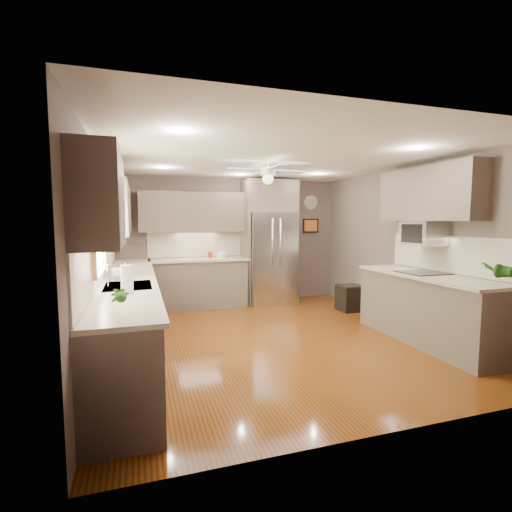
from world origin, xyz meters
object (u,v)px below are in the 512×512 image
microwave (423,233)px  bowl (221,257)px  canister_d (210,255)px  soap_bottle (117,272)px  paper_towel (127,279)px  potted_plant_left (120,295)px  potted_plant_right (496,270)px  stool (350,298)px  refrigerator (270,244)px  canister_c (196,254)px

microwave → bowl: bearing=130.3°
canister_d → soap_bottle: 2.75m
paper_towel → potted_plant_left: bearing=-92.4°
potted_plant_right → paper_towel: 3.92m
potted_plant_right → stool: bearing=90.2°
paper_towel → soap_bottle: bearing=98.6°
refrigerator → paper_towel: refrigerator is taller
potted_plant_left → potted_plant_right: potted_plant_right is taller
potted_plant_left → microwave: 4.19m
potted_plant_left → microwave: bearing=17.0°
paper_towel → stool: bearing=28.1°
potted_plant_right → microwave: bearing=84.2°
soap_bottle → paper_towel: paper_towel is taller
potted_plant_right → bowl: bearing=118.9°
soap_bottle → potted_plant_right: potted_plant_right is taller
refrigerator → stool: size_ratio=5.12×
canister_c → microwave: 3.97m
bowl → refrigerator: size_ratio=0.08×
stool → canister_c: bearing=156.4°
canister_d → bowl: (0.21, -0.08, -0.04)m
canister_c → refrigerator: 1.47m
canister_c → stool: canister_c is taller
canister_c → canister_d: bearing=3.3°
potted_plant_left → refrigerator: 4.74m
soap_bottle → potted_plant_left: potted_plant_left is taller
canister_d → microwave: microwave is taller
soap_bottle → microwave: size_ratio=0.34×
canister_d → potted_plant_right: (2.39, -4.04, 0.12)m
canister_c → refrigerator: bearing=-3.2°
canister_c → potted_plant_left: size_ratio=0.70×
microwave → paper_towel: microwave is taller
canister_c → canister_d: canister_c is taller
refrigerator → microwave: size_ratio=4.45×
stool → paper_towel: paper_towel is taller
canister_d → potted_plant_left: bearing=-110.0°
microwave → stool: microwave is taller
refrigerator → soap_bottle: bearing=-142.0°
stool → paper_towel: 4.40m
canister_d → stool: canister_d is taller
canister_d → potted_plant_right: size_ratio=0.36×
potted_plant_left → paper_towel: size_ratio=0.92×
canister_c → paper_towel: paper_towel is taller
soap_bottle → paper_towel: size_ratio=0.64×
canister_d → refrigerator: 1.21m
canister_c → potted_plant_right: (2.66, -4.03, 0.09)m
potted_plant_right → bowl: potted_plant_right is taller
canister_d → potted_plant_left: 4.28m
potted_plant_left → paper_towel: 0.82m
refrigerator → potted_plant_right: bearing=-73.1°
canister_d → refrigerator: size_ratio=0.05×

